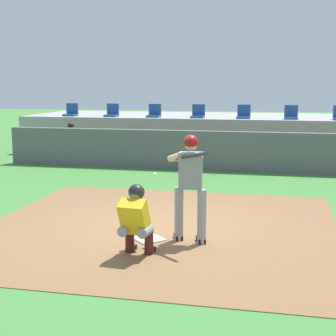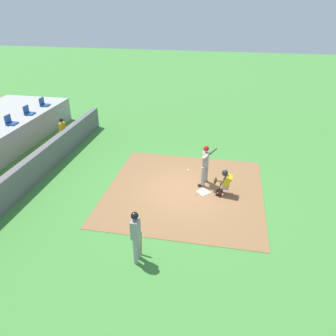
# 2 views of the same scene
# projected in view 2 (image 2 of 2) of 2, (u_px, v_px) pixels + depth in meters

# --- Properties ---
(ground_plane) EXTENTS (80.00, 80.00, 0.00)m
(ground_plane) POSITION_uv_depth(u_px,v_px,m) (184.00, 191.00, 13.44)
(ground_plane) COLOR #428438
(dirt_infield) EXTENTS (6.40, 6.40, 0.01)m
(dirt_infield) POSITION_uv_depth(u_px,v_px,m) (184.00, 190.00, 13.44)
(dirt_infield) COLOR olive
(dirt_infield) RESTS_ON ground
(home_plate) EXTENTS (0.62, 0.62, 0.02)m
(home_plate) POSITION_uv_depth(u_px,v_px,m) (204.00, 192.00, 13.30)
(home_plate) COLOR white
(home_plate) RESTS_ON dirt_infield
(batter_at_plate) EXTENTS (0.76, 0.69, 1.80)m
(batter_at_plate) POSITION_uv_depth(u_px,v_px,m) (205.00, 163.00, 13.43)
(batter_at_plate) COLOR #99999E
(batter_at_plate) RESTS_ON ground
(catcher_crouched) EXTENTS (0.51, 1.83, 1.13)m
(catcher_crouched) POSITION_uv_depth(u_px,v_px,m) (224.00, 182.00, 12.90)
(catcher_crouched) COLOR gray
(catcher_crouched) RESTS_ON ground
(on_deck_batter) EXTENTS (0.58, 0.23, 1.79)m
(on_deck_batter) POSITION_uv_depth(u_px,v_px,m) (136.00, 234.00, 9.42)
(on_deck_batter) COLOR #99999E
(on_deck_batter) RESTS_ON ground
(dugout_wall) EXTENTS (13.00, 0.30, 1.20)m
(dugout_wall) POSITION_uv_depth(u_px,v_px,m) (40.00, 164.00, 14.25)
(dugout_wall) COLOR #59595E
(dugout_wall) RESTS_ON ground
(dugout_bench) EXTENTS (11.80, 0.44, 0.45)m
(dugout_bench) POSITION_uv_depth(u_px,v_px,m) (21.00, 170.00, 14.60)
(dugout_bench) COLOR olive
(dugout_bench) RESTS_ON ground
(dugout_player_1) EXTENTS (0.49, 0.70, 1.30)m
(dugout_player_1) POSITION_uv_depth(u_px,v_px,m) (65.00, 129.00, 17.87)
(dugout_player_1) COLOR #939399
(dugout_player_1) RESTS_ON ground
(stadium_seat_5) EXTENTS (0.46, 0.46, 0.48)m
(stadium_seat_5) POSITION_uv_depth(u_px,v_px,m) (10.00, 122.00, 16.41)
(stadium_seat_5) COLOR #1E478C
(stadium_seat_5) RESTS_ON stands_platform
(stadium_seat_6) EXTENTS (0.46, 0.46, 0.48)m
(stadium_seat_6) POSITION_uv_depth(u_px,v_px,m) (28.00, 112.00, 17.82)
(stadium_seat_6) COLOR #1E478C
(stadium_seat_6) RESTS_ON stands_platform
(stadium_seat_7) EXTENTS (0.46, 0.46, 0.48)m
(stadium_seat_7) POSITION_uv_depth(u_px,v_px,m) (44.00, 104.00, 19.23)
(stadium_seat_7) COLOR #1E478C
(stadium_seat_7) RESTS_ON stands_platform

